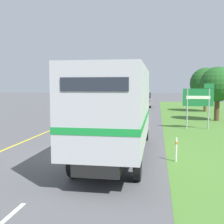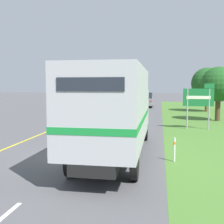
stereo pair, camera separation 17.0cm
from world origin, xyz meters
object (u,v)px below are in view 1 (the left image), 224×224
Objects in this scene: horse_trailer_truck at (117,109)px; roadside_tree_near at (218,84)px; roadside_tree_mid at (206,83)px; lead_car_grey_ahead at (145,100)px; lead_car_white at (103,107)px; highway_sign at (199,99)px; delineator_post at (176,149)px.

roadside_tree_near is (6.59, 13.47, 1.03)m from horse_trailer_truck.
roadside_tree_mid reaches higher than horse_trailer_truck.
horse_trailer_truck is 27.46m from lead_car_grey_ahead.
highway_sign reaches higher than lead_car_white.
lead_car_white is at bearing 143.19° from highway_sign.
horse_trailer_truck is at bearing -76.76° from lead_car_white.
lead_car_grey_ahead is 15.60m from roadside_tree_near.
delineator_post is at bearing -4.49° from horse_trailer_truck.
horse_trailer_truck reaches higher than lead_car_white.
highway_sign reaches higher than lead_car_grey_ahead.
horse_trailer_truck reaches higher than highway_sign.
lead_car_white is 15.51m from delineator_post.
highway_sign is 5.59m from roadside_tree_near.
highway_sign is at bearing -100.98° from roadside_tree_mid.
roadside_tree_near is (9.93, -0.75, 2.10)m from lead_car_white.
lead_car_white is 0.86× the size of roadside_tree_mid.
highway_sign is (4.42, -19.01, 1.03)m from lead_car_grey_ahead.
roadside_tree_near is at bearing -4.31° from lead_car_white.
horse_trailer_truck reaches higher than delineator_post.
lead_car_white is at bearing 111.66° from delineator_post.
lead_car_grey_ahead is at bearing 94.99° from delineator_post.
roadside_tree_near is 0.91× the size of roadside_tree_mid.
horse_trailer_truck is at bearing 175.51° from delineator_post.
roadside_tree_mid is at bearing 36.74° from lead_car_white.
roadside_tree_mid is at bearing 72.30° from horse_trailer_truck.
roadside_tree_near reaches higher than horse_trailer_truck.
highway_sign is at bearing -76.90° from lead_car_grey_ahead.
roadside_tree_near is (6.63, -13.97, 2.04)m from lead_car_grey_ahead.
roadside_tree_near is at bearing 72.86° from delineator_post.
roadside_tree_near reaches higher than lead_car_grey_ahead.
horse_trailer_truck is 2.10× the size of lead_car_grey_ahead.
lead_car_grey_ahead is (3.31, 13.23, 0.06)m from lead_car_white.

